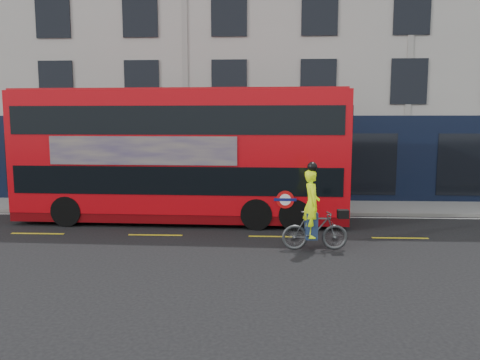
{
  "coord_description": "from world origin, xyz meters",
  "views": [
    {
      "loc": [
        3.57,
        -13.48,
        3.77
      ],
      "look_at": [
        2.77,
        2.32,
        1.76
      ],
      "focal_mm": 35.0,
      "sensor_mm": 36.0,
      "label": 1
    }
  ],
  "objects": [
    {
      "name": "bus",
      "position": [
        0.57,
        3.8,
        2.51
      ],
      "size": [
        12.22,
        3.11,
        4.89
      ],
      "rotation": [
        0.0,
        0.0,
        -0.03
      ],
      "color": "#BA070E",
      "rests_on": "ground"
    },
    {
      "name": "cyclist",
      "position": [
        5.05,
        -0.02,
        0.88
      ],
      "size": [
        1.96,
        0.75,
        2.6
      ],
      "rotation": [
        0.0,
        0.0,
        0.06
      ],
      "color": "#424647",
      "rests_on": "ground"
    },
    {
      "name": "ground",
      "position": [
        0.0,
        0.0,
        0.0
      ],
      "size": [
        120.0,
        120.0,
        0.0
      ],
      "primitive_type": "plane",
      "color": "black",
      "rests_on": "ground"
    },
    {
      "name": "pavement",
      "position": [
        0.0,
        6.5,
        0.06
      ],
      "size": [
        60.0,
        3.0,
        0.12
      ],
      "primitive_type": "cube",
      "color": "gray",
      "rests_on": "ground"
    },
    {
      "name": "building_terrace",
      "position": [
        0.0,
        12.94,
        7.49
      ],
      "size": [
        50.0,
        10.07,
        15.0
      ],
      "color": "#A5A39C",
      "rests_on": "ground"
    },
    {
      "name": "kerb",
      "position": [
        0.0,
        5.0,
        0.07
      ],
      "size": [
        60.0,
        0.12,
        0.13
      ],
      "primitive_type": "cube",
      "color": "slate",
      "rests_on": "ground"
    },
    {
      "name": "road_edge_line",
      "position": [
        0.0,
        4.7,
        0.0
      ],
      "size": [
        58.0,
        0.1,
        0.01
      ],
      "primitive_type": "cube",
      "color": "silver",
      "rests_on": "ground"
    },
    {
      "name": "lane_dashes",
      "position": [
        0.0,
        1.5,
        0.0
      ],
      "size": [
        58.0,
        0.12,
        0.01
      ],
      "primitive_type": null,
      "color": "gold",
      "rests_on": "ground"
    }
  ]
}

